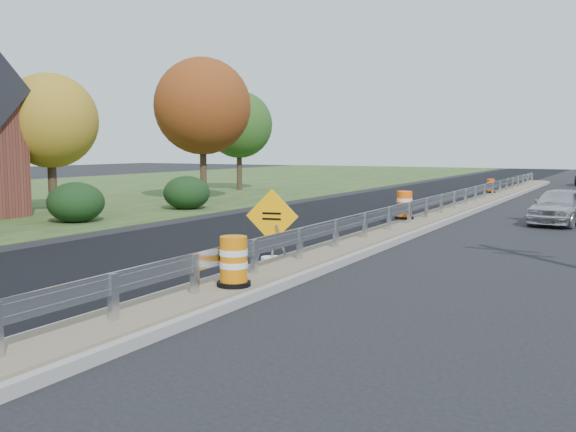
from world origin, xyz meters
The scene contains 15 objects.
ground centered at (0.00, 0.00, 0.00)m, with size 140.00×140.00×0.00m, color black.
grass_verge_near centered at (-24.00, 10.00, 0.01)m, with size 30.00×120.00×0.03m, color #29421C.
milled_overlay centered at (-4.40, 10.00, 0.01)m, with size 7.20×120.00×0.01m, color black.
median centered at (0.00, 8.00, 0.11)m, with size 1.60×55.00×0.23m.
guardrail centered at (0.00, 9.00, 0.73)m, with size 0.10×46.15×0.72m.
hedge_mid centered at (-11.50, 0.00, 0.76)m, with size 2.09×2.09×1.52m, color black.
hedge_north centered at (-11.00, 6.00, 0.76)m, with size 2.09×2.09×1.52m, color black.
tree_near_yellow centered at (-15.00, 2.00, 3.89)m, with size 3.96×3.96×5.88m.
tree_near_red centered at (-13.00, 10.00, 4.86)m, with size 4.95×4.95×7.35m.
tree_near_back centered at (-16.00, 18.00, 4.21)m, with size 4.29×4.29×6.37m.
caution_sign centered at (-0.90, -3.73, 0.46)m, with size 1.28×0.55×1.81m.
barrel_median_near centered at (0.28, -7.17, 0.68)m, with size 0.64×0.64×0.93m.
barrel_median_mid centered at (-0.55, 5.11, 0.71)m, with size 0.68×0.68×1.00m.
barrel_median_far centered at (-0.55, 20.21, 0.60)m, with size 0.53×0.53×0.78m.
car_silver centered at (4.29, 8.18, 0.66)m, with size 1.57×3.90×1.33m, color silver.
Camera 1 is at (6.81, -16.97, 2.81)m, focal length 40.00 mm.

